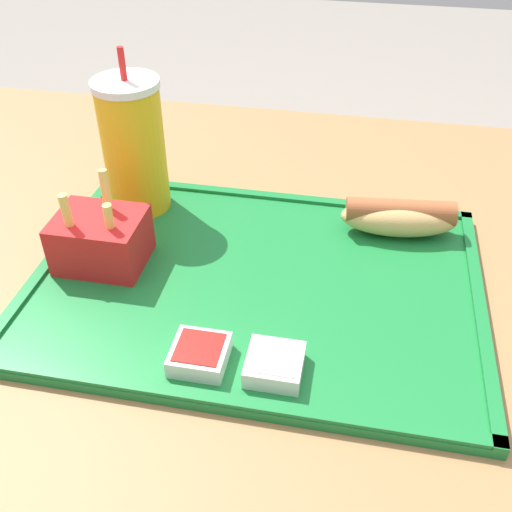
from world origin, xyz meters
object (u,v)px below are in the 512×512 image
Objects in this scene: fries_carton at (100,240)px; sauce_cup_ketchup at (203,354)px; soda_cup at (134,146)px; sauce_cup_mayo at (275,364)px; hot_dog_far at (399,216)px.

fries_carton reaches higher than sauce_cup_ketchup.
soda_cup reaches higher than fries_carton.
sauce_cup_mayo is 0.06m from sauce_cup_ketchup.
fries_carton is at bearing 139.90° from sauce_cup_ketchup.
sauce_cup_mayo is (-0.10, -0.23, -0.01)m from hot_dog_far.
sauce_cup_ketchup is at bearing -40.10° from fries_carton.
soda_cup reaches higher than sauce_cup_ketchup.
soda_cup is 3.95× the size of sauce_cup_mayo.
hot_dog_far is 1.36× the size of fries_carton.
hot_dog_far is 2.78× the size of sauce_cup_ketchup.
sauce_cup_ketchup is at bearing -59.04° from soda_cup.
hot_dog_far is at bearing 66.09° from sauce_cup_mayo.
sauce_cup_ketchup is (0.14, -0.23, -0.07)m from soda_cup.
soda_cup is at bearing 120.96° from sauce_cup_ketchup.
soda_cup reaches higher than sauce_cup_mayo.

